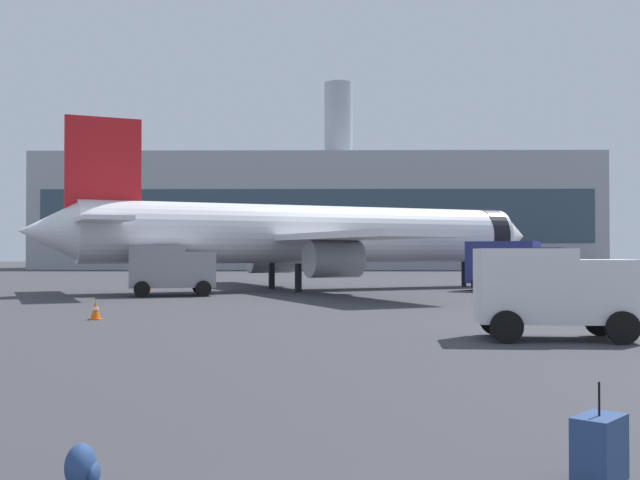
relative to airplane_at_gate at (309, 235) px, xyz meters
name	(u,v)px	position (x,y,z in m)	size (l,w,h in m)	color
airplane_at_gate	(309,235)	(0.00, 0.00, 0.00)	(33.86, 31.12, 10.50)	white
service_truck	(171,268)	(-7.75, -6.92, -2.05)	(5.19, 3.49, 2.90)	gray
fuel_truck	(515,264)	(13.20, -1.52, -1.88)	(6.43, 4.89, 3.20)	navy
cargo_van	(553,289)	(7.68, -28.30, -2.21)	(4.53, 2.59, 2.60)	white
safety_cone_near	(95,310)	(-7.33, -22.13, -3.31)	(0.44, 0.44, 0.70)	#F2590C
safety_cone_mid	(149,285)	(-10.78, 0.60, -3.36)	(0.44, 0.44, 0.61)	#F2590C
safety_cone_far	(300,280)	(-1.03, 9.92, -3.36)	(0.44, 0.44, 0.60)	#F2590C
rolling_suitcase	(599,449)	(4.17, -41.77, -3.27)	(0.72, 0.75, 1.10)	navy
traveller_backpack	(82,467)	(-1.30, -41.98, -3.42)	(0.36, 0.40, 0.48)	navy
terminal_building	(318,213)	(-0.43, 67.74, 4.99)	(83.20, 21.12, 29.08)	#9EA3AD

